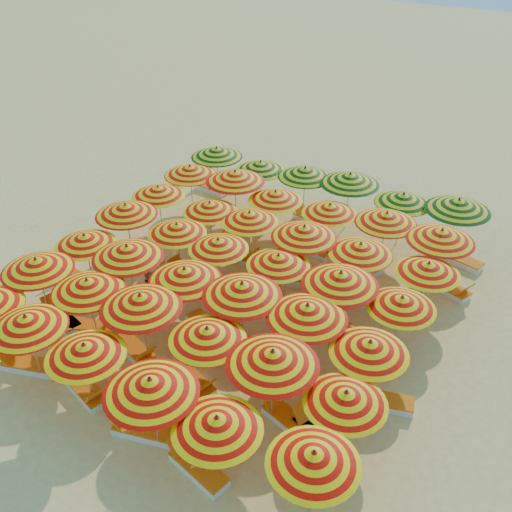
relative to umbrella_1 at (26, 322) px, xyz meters
name	(u,v)px	position (x,y,z in m)	size (l,w,h in m)	color
ground	(249,301)	(3.35, 6.32, -2.11)	(120.00, 120.00, 0.00)	#F5D56D
umbrella_1	(26,322)	(0.00, 0.00, 0.00)	(2.87, 2.87, 2.40)	silver
umbrella_2	(85,350)	(2.14, 0.07, -0.08)	(2.27, 2.27, 2.31)	silver
umbrella_3	(150,386)	(4.58, -0.15, 0.11)	(3.02, 3.02, 2.52)	silver
umbrella_4	(217,423)	(6.49, -0.14, -0.08)	(2.31, 2.31, 2.31)	silver
umbrella_5	(314,458)	(8.78, 0.19, -0.13)	(2.47, 2.47, 2.25)	silver
umbrella_6	(37,265)	(-1.94, 2.07, 0.05)	(2.40, 2.40, 2.45)	silver
umbrella_7	(87,286)	(0.23, 2.11, 0.02)	(2.61, 2.61, 2.42)	silver
umbrella_8	(141,301)	(2.24, 2.22, 0.15)	(2.67, 2.67, 2.56)	silver
umbrella_9	(207,334)	(4.55, 2.24, -0.05)	(2.57, 2.57, 2.34)	silver
umbrella_10	(273,358)	(6.65, 2.15, 0.16)	(3.16, 3.16, 2.58)	silver
umbrella_11	(346,398)	(8.68, 2.16, -0.15)	(2.16, 2.16, 2.22)	silver
umbrella_12	(85,240)	(-1.94, 4.13, -0.12)	(2.31, 2.31, 2.26)	silver
umbrella_13	(127,251)	(0.08, 4.07, 0.11)	(2.75, 2.75, 2.52)	silver
umbrella_14	(185,274)	(2.43, 4.06, 0.06)	(2.66, 2.66, 2.46)	silver
umbrella_15	(242,289)	(4.43, 4.21, 0.15)	(2.52, 2.52, 2.57)	silver
umbrella_16	(307,311)	(6.52, 4.35, 0.10)	(2.38, 2.38, 2.51)	silver
umbrella_17	(370,347)	(8.54, 4.03, -0.07)	(2.74, 2.74, 2.32)	silver
umbrella_18	(126,210)	(-1.94, 6.26, 0.06)	(2.71, 2.71, 2.47)	silver
umbrella_19	(177,229)	(0.31, 6.39, -0.12)	(2.61, 2.61, 2.25)	silver
umbrella_20	(218,244)	(2.14, 6.32, -0.14)	(2.71, 2.71, 2.23)	silver
umbrella_21	(278,260)	(4.40, 6.50, -0.13)	(2.31, 2.31, 2.25)	silver
umbrella_22	(341,279)	(6.70, 6.23, 0.14)	(2.70, 2.70, 2.55)	silver
umbrella_23	(402,302)	(8.60, 6.44, -0.16)	(2.38, 2.38, 2.22)	silver
umbrella_24	(158,191)	(-2.08, 8.29, -0.09)	(2.50, 2.50, 2.30)	silver
umbrella_25	(210,207)	(0.37, 8.35, -0.14)	(2.80, 2.80, 2.23)	silver
umbrella_26	(250,217)	(2.10, 8.43, -0.11)	(2.54, 2.54, 2.27)	silver
umbrella_27	(304,232)	(4.45, 8.24, 0.07)	(2.84, 2.84, 2.48)	silver
umbrella_28	(360,249)	(6.49, 8.37, -0.03)	(2.94, 2.94, 2.36)	silver
umbrella_29	(428,268)	(8.74, 8.58, -0.14)	(2.16, 2.16, 2.24)	silver
umbrella_30	(190,170)	(-2.05, 10.38, -0.01)	(2.73, 2.73, 2.38)	silver
umbrella_31	(235,176)	(0.12, 10.54, 0.18)	(3.09, 3.09, 2.60)	silver
umbrella_32	(276,196)	(2.13, 10.34, -0.09)	(2.41, 2.41, 2.29)	silver
umbrella_33	(330,209)	(4.39, 10.52, -0.12)	(2.71, 2.71, 2.26)	silver
umbrella_34	(386,218)	(6.53, 10.71, 0.03)	(2.73, 2.73, 2.43)	silver
umbrella_35	(441,235)	(8.61, 10.41, 0.09)	(2.61, 2.61, 2.50)	silver
umbrella_36	(217,152)	(-2.07, 12.41, 0.06)	(2.70, 2.70, 2.46)	silver
umbrella_37	(260,166)	(0.22, 12.41, -0.07)	(2.56, 2.56, 2.32)	silver
umbrella_38	(305,172)	(2.25, 12.64, 0.03)	(2.40, 2.40, 2.43)	silver
umbrella_39	(350,179)	(4.21, 12.80, 0.15)	(2.45, 2.45, 2.56)	silver
umbrella_40	(403,199)	(6.52, 12.63, -0.05)	(2.75, 2.75, 2.34)	silver
umbrella_41	(458,205)	(8.56, 12.77, 0.17)	(3.00, 3.00, 2.59)	silver
lounger_0	(29,365)	(-0.60, 0.05, -1.96)	(1.83, 1.09, 0.69)	white
lounger_1	(86,390)	(1.64, 0.19, -1.96)	(1.82, 1.03, 0.69)	white
lounger_2	(143,430)	(3.98, -0.05, -1.96)	(1.82, 1.00, 0.69)	white
lounger_3	(197,467)	(5.90, -0.25, -1.96)	(1.82, 0.96, 0.69)	white
lounger_4	(61,317)	(-1.44, 2.14, -1.96)	(1.83, 1.04, 0.69)	white
lounger_5	(89,327)	(-0.27, 2.25, -1.96)	(1.83, 1.06, 0.69)	white
lounger_6	(135,350)	(1.73, 2.20, -1.96)	(1.83, 1.06, 0.69)	white
lounger_7	(193,381)	(4.05, 2.06, -1.96)	(1.83, 1.09, 0.69)	white
lounger_8	(289,420)	(7.15, 2.26, -1.96)	(1.82, 1.01, 0.69)	white
lounger_9	(320,435)	(8.08, 2.23, -1.96)	(1.83, 1.14, 0.69)	white
lounger_10	(79,279)	(-2.54, 4.04, -1.96)	(1.75, 0.64, 0.69)	white
lounger_11	(207,327)	(3.02, 4.23, -1.96)	(1.82, 1.23, 0.69)	white
lounger_12	(257,348)	(4.94, 4.22, -1.96)	(1.76, 0.66, 0.69)	white
lounger_13	(286,362)	(6.02, 4.14, -1.96)	(1.80, 0.86, 0.69)	white
lounger_14	(381,400)	(9.04, 4.19, -1.96)	(1.83, 1.04, 0.69)	white
lounger_15	(146,258)	(-1.34, 6.35, -1.96)	(1.82, 0.93, 0.69)	white
lounger_16	(189,277)	(0.82, 6.23, -1.96)	(1.80, 0.81, 0.69)	white
lounger_17	(211,281)	(1.64, 6.44, -1.96)	(1.82, 1.17, 0.69)	white
lounger_18	(288,311)	(4.90, 6.33, -1.96)	(1.82, 1.19, 0.69)	white
lounger_19	(353,336)	(7.30, 6.32, -1.96)	(1.82, 1.18, 0.69)	white
lounger_20	(373,345)	(8.00, 6.21, -1.96)	(1.82, 1.23, 0.69)	white
lounger_21	(177,233)	(-1.48, 8.52, -1.96)	(1.79, 0.77, 0.69)	white
lounger_22	(204,241)	(-0.13, 8.54, -1.96)	(1.82, 1.03, 0.69)	white
lounger_23	(239,254)	(1.60, 8.47, -1.96)	(1.82, 0.95, 0.69)	white
lounger_24	(287,278)	(3.95, 8.02, -1.96)	(1.82, 1.22, 0.69)	white
lounger_25	(366,302)	(6.99, 8.19, -1.96)	(1.76, 0.66, 0.69)	white
lounger_26	(206,213)	(-1.45, 10.51, -1.96)	(1.76, 0.68, 0.69)	white
lounger_27	(250,223)	(0.72, 10.73, -1.96)	(1.77, 0.72, 0.69)	white
lounger_28	(310,248)	(3.79, 10.29, -1.96)	(1.80, 0.83, 0.69)	white
lounger_29	(364,261)	(5.94, 10.55, -1.96)	(1.82, 1.22, 0.69)	white
lounger_30	(448,288)	(9.20, 10.47, -1.96)	(1.82, 1.17, 0.69)	white
lounger_31	(211,188)	(-2.67, 12.64, -1.96)	(1.78, 0.74, 0.69)	white
lounger_32	(311,218)	(2.76, 12.46, -1.96)	(1.81, 0.89, 0.69)	white
lounger_33	(459,259)	(9.06, 12.54, -1.96)	(1.82, 0.96, 0.69)	white
beachgoer_a	(225,301)	(3.21, 5.07, -1.33)	(0.57, 0.37, 1.55)	tan
beachgoer_b	(149,287)	(0.58, 4.37, -1.35)	(0.74, 0.58, 1.52)	tan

